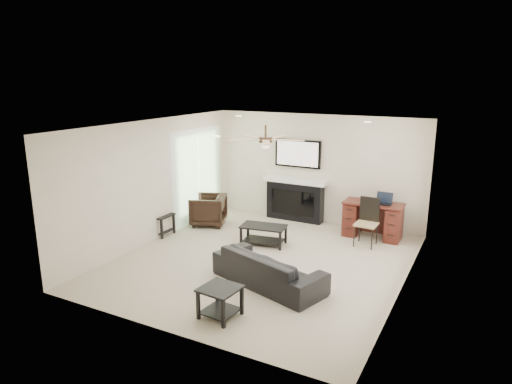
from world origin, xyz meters
TOP-DOWN VIEW (x-y plane):
  - room_shell at (0.19, 0.08)m, footprint 5.50×5.54m
  - sofa at (0.53, -0.83)m, footprint 2.09×1.31m
  - armchair at (-2.07, 1.32)m, footprint 0.98×0.97m
  - coffee_table at (-0.37, 0.77)m, footprint 0.97×0.63m
  - end_table_near at (0.38, -2.08)m, footprint 0.56×0.56m
  - end_table_left at (-2.62, 0.27)m, footprint 0.51×0.51m
  - fireplace_unit at (-0.46, 2.58)m, footprint 1.52×0.34m
  - desk at (1.48, 2.22)m, footprint 1.22×0.56m
  - desk_chair at (1.48, 1.67)m, footprint 0.43×0.45m
  - laptop at (1.68, 2.20)m, footprint 0.33×0.24m

SIDE VIEW (x-z plane):
  - coffee_table at x=-0.37m, z-range 0.00..0.40m
  - end_table_near at x=0.38m, z-range 0.00..0.45m
  - end_table_left at x=-2.62m, z-range 0.00..0.45m
  - sofa at x=0.53m, z-range 0.00..0.57m
  - armchair at x=-2.07m, z-range 0.00..0.70m
  - desk at x=1.48m, z-range 0.00..0.76m
  - desk_chair at x=1.48m, z-range 0.00..0.97m
  - laptop at x=1.68m, z-range 0.76..0.99m
  - fireplace_unit at x=-0.46m, z-range 0.00..1.91m
  - room_shell at x=0.19m, z-range 0.42..2.94m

